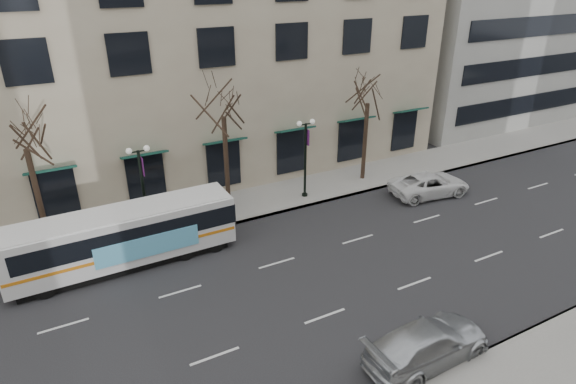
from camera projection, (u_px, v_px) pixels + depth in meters
ground at (299, 287)px, 22.50m from camera, size 160.00×160.00×0.00m
sidewalk_far at (299, 192)px, 31.78m from camera, size 80.00×4.00×0.15m
tree_far_left at (22, 130)px, 22.42m from camera, size 3.60×3.60×8.34m
tree_far_mid at (223, 100)px, 26.57m from camera, size 3.60×3.60×8.55m
tree_far_right at (369, 89)px, 31.02m from camera, size 3.60×3.60×8.06m
lamp_post_left at (143, 187)px, 25.67m from camera, size 1.22×0.45×5.21m
lamp_post_right at (305, 155)px, 29.91m from camera, size 1.22×0.45×5.21m
city_bus at (125, 236)px, 23.64m from camera, size 10.97×2.51×2.97m
silver_car at (428, 343)px, 18.12m from camera, size 5.37×2.32×1.54m
white_pickup at (430, 184)px, 31.29m from camera, size 5.58×3.15×1.47m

